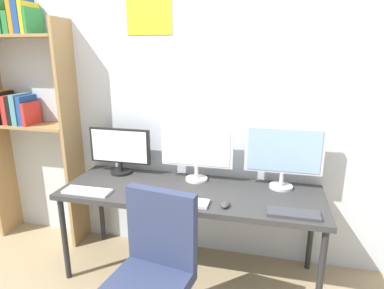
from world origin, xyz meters
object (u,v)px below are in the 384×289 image
object	(u,v)px
desk	(190,196)
computer_mouse	(225,205)
monitor_right	(284,153)
keyboard_center	(183,202)
bookshelf	(22,93)
monitor_left	(120,149)
keyboard_right	(293,214)
monitor_center	(197,150)
keyboard_left	(87,191)

from	to	relation	value
desk	computer_mouse	xyz separation A→B (m)	(0.30, -0.22, 0.07)
monitor_right	keyboard_center	size ratio (longest dim) A/B	1.58
bookshelf	monitor_left	bearing A→B (deg)	-1.13
keyboard_center	keyboard_right	world-z (taller)	same
computer_mouse	bookshelf	bearing A→B (deg)	166.76
desk	monitor_right	bearing A→B (deg)	17.42
monitor_left	monitor_center	xyz separation A→B (m)	(0.68, 0.00, 0.04)
keyboard_center	computer_mouse	bearing A→B (deg)	2.44
keyboard_left	keyboard_right	world-z (taller)	same
bookshelf	computer_mouse	distance (m)	2.06
monitor_left	keyboard_right	world-z (taller)	monitor_left
bookshelf	keyboard_center	size ratio (longest dim) A/B	5.94
monitor_center	keyboard_right	distance (m)	0.90
keyboard_center	keyboard_right	xyz separation A→B (m)	(0.75, 0.00, 0.00)
desk	keyboard_left	size ratio (longest dim) A/B	5.52
monitor_center	computer_mouse	size ratio (longest dim) A/B	6.12
bookshelf	keyboard_left	world-z (taller)	bookshelf
monitor_left	keyboard_left	xyz separation A→B (m)	(-0.07, -0.44, -0.21)
keyboard_right	monitor_left	bearing A→B (deg)	162.74
monitor_center	monitor_right	distance (m)	0.68
bookshelf	monitor_left	size ratio (longest dim) A/B	4.05
monitor_left	monitor_center	bearing A→B (deg)	0.00
monitor_center	keyboard_right	xyz separation A→B (m)	(0.75, -0.44, -0.25)
desk	keyboard_right	size ratio (longest dim) A/B	5.91
monitor_center	keyboard_left	world-z (taller)	monitor_center
monitor_center	monitor_right	xyz separation A→B (m)	(0.68, 0.00, 0.02)
monitor_right	keyboard_left	size ratio (longest dim) A/B	1.62
keyboard_center	computer_mouse	size ratio (longest dim) A/B	3.85
desk	monitor_left	world-z (taller)	monitor_left
monitor_right	keyboard_center	xyz separation A→B (m)	(-0.68, -0.44, -0.27)
computer_mouse	desk	bearing A→B (deg)	143.89
monitor_left	keyboard_right	distance (m)	1.51
bookshelf	keyboard_right	distance (m)	2.49
desk	computer_mouse	size ratio (longest dim) A/B	20.76
monitor_left	keyboard_right	xyz separation A→B (m)	(1.42, -0.44, -0.21)
desk	monitor_left	distance (m)	0.76
monitor_center	keyboard_center	bearing A→B (deg)	-90.00
bookshelf	monitor_right	distance (m)	2.32
bookshelf	computer_mouse	xyz separation A→B (m)	(1.90, -0.45, -0.65)
monitor_right	computer_mouse	size ratio (longest dim) A/B	6.10
monitor_center	computer_mouse	world-z (taller)	monitor_center
bookshelf	monitor_left	world-z (taller)	bookshelf
monitor_right	keyboard_left	world-z (taller)	monitor_right
monitor_center	monitor_right	world-z (taller)	monitor_right
computer_mouse	keyboard_right	bearing A→B (deg)	-1.62
monitor_left	computer_mouse	world-z (taller)	monitor_left
keyboard_left	monitor_left	bearing A→B (deg)	81.01
desk	keyboard_left	xyz separation A→B (m)	(-0.75, -0.23, 0.06)
keyboard_right	computer_mouse	size ratio (longest dim) A/B	3.52
monitor_right	keyboard_center	world-z (taller)	monitor_right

